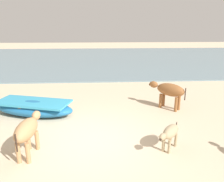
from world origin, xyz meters
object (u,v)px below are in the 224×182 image
object	(u,v)px
calf_near_dun	(170,133)
cow_adult_tan	(27,130)
cow_second_adult_brown	(169,91)
fishing_boat_3	(33,108)

from	to	relation	value
calf_near_dun	cow_adult_tan	bearing A→B (deg)	-48.25
calf_near_dun	cow_second_adult_brown	distance (m)	3.18
fishing_boat_3	cow_second_adult_brown	bearing A→B (deg)	-159.70
cow_adult_tan	cow_second_adult_brown	bearing A→B (deg)	-51.59
calf_near_dun	fishing_boat_3	bearing A→B (deg)	-80.03
fishing_boat_3	calf_near_dun	size ratio (longest dim) A/B	3.66
calf_near_dun	cow_second_adult_brown	world-z (taller)	cow_second_adult_brown
cow_adult_tan	calf_near_dun	world-z (taller)	cow_adult_tan
fishing_boat_3	calf_near_dun	bearing A→B (deg)	164.83
cow_second_adult_brown	calf_near_dun	bearing A→B (deg)	118.18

